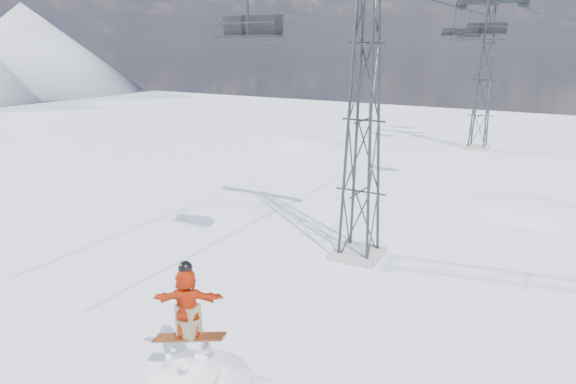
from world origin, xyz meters
name	(u,v)px	position (x,y,z in m)	size (l,w,h in m)	color
ground	(221,352)	(0.00, 0.00, 0.00)	(120.00, 120.00, 0.00)	white
snow_terrain	(351,301)	(-4.77, 21.24, -9.59)	(39.00, 37.00, 22.00)	white
lift_tower_near	(364,121)	(0.80, 8.00, 5.47)	(5.20, 1.80, 11.43)	#999999
lift_tower_far	(484,80)	(0.80, 33.00, 5.47)	(5.20, 1.80, 11.43)	#999999
lift_chair_near	(249,29)	(-1.40, 3.81, 8.67)	(2.20, 0.63, 2.73)	black
lift_chair_mid	(486,30)	(3.00, 18.56, 8.89)	(1.98, 0.57, 2.45)	black
lift_chair_far	(454,33)	(-1.40, 31.20, 8.99)	(1.87, 0.54, 2.32)	black
lift_chair_extra	(469,35)	(-1.40, 36.72, 8.95)	(1.91, 0.55, 2.37)	black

